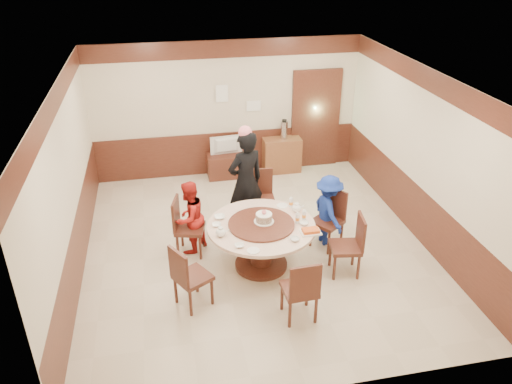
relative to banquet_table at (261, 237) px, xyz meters
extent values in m
plane|color=beige|center=(0.03, 0.55, -0.53)|extent=(6.00, 6.00, 0.00)
plane|color=white|center=(0.03, 0.55, 2.27)|extent=(6.00, 6.00, 0.00)
cube|color=beige|center=(0.03, 3.55, 0.87)|extent=(5.50, 0.04, 2.80)
cube|color=beige|center=(0.03, -2.45, 0.87)|extent=(5.50, 0.04, 2.80)
cube|color=beige|center=(-2.72, 0.55, 0.87)|extent=(0.04, 6.00, 2.80)
cube|color=beige|center=(2.78, 0.55, 0.87)|extent=(0.04, 6.00, 2.80)
cube|color=#492116|center=(0.03, 0.55, -0.08)|extent=(5.50, 6.00, 0.90)
cube|color=#492116|center=(0.03, 0.55, 2.09)|extent=(5.50, 6.00, 0.35)
cube|color=#492116|center=(1.93, 3.50, 0.52)|extent=(1.05, 0.08, 2.18)
cube|color=#86D09B|center=(1.93, 3.52, 0.52)|extent=(0.88, 0.02, 2.05)
cylinder|color=#492116|center=(0.00, 0.00, -0.50)|extent=(0.82, 0.82, 0.06)
cylinder|color=#492116|center=(0.00, 0.00, -0.18)|extent=(0.33, 0.33, 0.65)
cylinder|color=beige|center=(0.00, 0.00, 0.19)|extent=(1.63, 1.63, 0.05)
cylinder|color=#492116|center=(0.00, 0.00, 0.23)|extent=(1.00, 1.00, 0.03)
cube|color=#492116|center=(1.17, 0.35, -0.08)|extent=(0.61, 0.61, 0.06)
cube|color=#492116|center=(1.34, 0.48, 0.19)|extent=(0.28, 0.36, 0.50)
cube|color=#492116|center=(1.17, 0.35, -0.32)|extent=(0.36, 0.36, 0.42)
cube|color=#492116|center=(0.29, 1.27, -0.08)|extent=(0.47, 0.47, 0.06)
cube|color=#492116|center=(0.30, 1.48, 0.19)|extent=(0.42, 0.07, 0.50)
cube|color=#492116|center=(0.29, 1.27, -0.32)|extent=(0.36, 0.36, 0.42)
cube|color=#492116|center=(-1.03, 0.59, -0.08)|extent=(0.54, 0.54, 0.06)
cube|color=#492116|center=(-1.24, 0.64, 0.19)|extent=(0.15, 0.42, 0.50)
cube|color=#492116|center=(-1.03, 0.59, -0.32)|extent=(0.36, 0.36, 0.42)
cube|color=#492116|center=(-1.10, -0.67, -0.08)|extent=(0.60, 0.60, 0.06)
cube|color=#492116|center=(-1.28, -0.78, 0.19)|extent=(0.25, 0.38, 0.50)
cube|color=#492116|center=(-1.10, -0.67, -0.32)|extent=(0.36, 0.36, 0.42)
cube|color=#492116|center=(0.26, -1.22, -0.08)|extent=(0.46, 0.46, 0.06)
cube|color=#492116|center=(0.27, -1.42, 0.19)|extent=(0.42, 0.06, 0.50)
cube|color=#492116|center=(0.26, -1.22, -0.32)|extent=(0.36, 0.36, 0.42)
cube|color=#492116|center=(1.20, -0.40, -0.08)|extent=(0.50, 0.50, 0.06)
cube|color=#492116|center=(1.41, -0.44, 0.19)|extent=(0.11, 0.42, 0.50)
cube|color=#492116|center=(1.20, -0.40, -0.32)|extent=(0.36, 0.36, 0.42)
imported|color=black|center=(-0.02, 1.15, 0.37)|extent=(0.77, 0.64, 1.81)
imported|color=#B31C17|center=(-1.03, 0.67, 0.08)|extent=(0.75, 0.75, 1.22)
imported|color=navy|center=(1.21, 0.45, 0.08)|extent=(0.56, 0.84, 1.22)
cylinder|color=white|center=(0.05, 0.03, 0.25)|extent=(0.30, 0.30, 0.01)
cylinder|color=tan|center=(0.05, 0.03, 0.31)|extent=(0.24, 0.24, 0.11)
cylinder|color=white|center=(0.05, 0.03, 0.38)|extent=(0.24, 0.24, 0.01)
sphere|color=#F77582|center=(0.05, 0.03, 0.41)|extent=(0.07, 0.07, 0.07)
ellipsoid|color=white|center=(-0.64, -0.18, 0.28)|extent=(0.17, 0.15, 0.13)
ellipsoid|color=white|center=(0.63, 0.29, 0.28)|extent=(0.17, 0.15, 0.13)
imported|color=white|center=(-0.59, 0.32, 0.24)|extent=(0.16, 0.16, 0.04)
imported|color=white|center=(0.38, -0.51, 0.24)|extent=(0.14, 0.14, 0.04)
imported|color=white|center=(-0.42, -0.51, 0.23)|extent=(0.13, 0.13, 0.03)
imported|color=white|center=(0.63, -0.11, 0.24)|extent=(0.14, 0.14, 0.05)
imported|color=white|center=(-0.66, 0.11, 0.23)|extent=(0.14, 0.14, 0.03)
cylinder|color=white|center=(-0.25, -0.65, 0.22)|extent=(0.18, 0.18, 0.01)
cylinder|color=white|center=(0.45, 0.50, 0.22)|extent=(0.18, 0.18, 0.01)
cube|color=white|center=(0.66, -0.36, 0.23)|extent=(0.30, 0.20, 0.02)
cube|color=#D95318|center=(0.66, -0.36, 0.26)|extent=(0.24, 0.15, 0.04)
cylinder|color=white|center=(0.54, -0.05, 0.30)|extent=(0.06, 0.06, 0.16)
cylinder|color=white|center=(0.67, 0.01, 0.30)|extent=(0.06, 0.06, 0.16)
cylinder|color=white|center=(0.58, 0.44, 0.30)|extent=(0.06, 0.06, 0.16)
cube|color=#492116|center=(-0.03, 3.30, -0.28)|extent=(0.85, 0.45, 0.50)
imported|color=gray|center=(-0.03, 3.30, 0.16)|extent=(0.68, 0.15, 0.39)
cube|color=brown|center=(1.16, 3.33, -0.16)|extent=(0.80, 0.40, 0.75)
cylinder|color=silver|center=(1.19, 3.33, 0.41)|extent=(0.15, 0.15, 0.38)
cube|color=white|center=(-0.07, 3.50, 1.22)|extent=(0.25, 0.00, 0.35)
cube|color=white|center=(0.58, 3.50, 0.92)|extent=(0.30, 0.00, 0.22)
camera|label=1|loc=(-1.34, -6.23, 4.12)|focal=35.00mm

